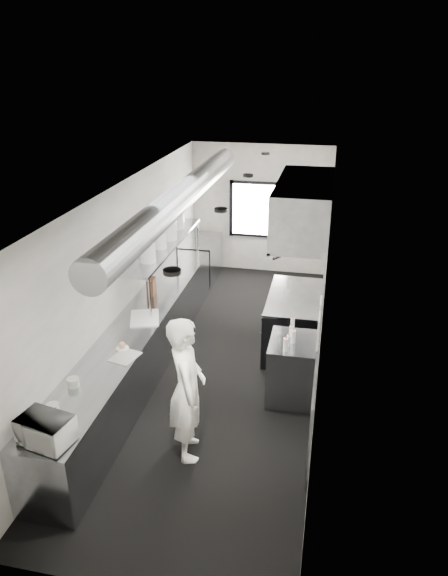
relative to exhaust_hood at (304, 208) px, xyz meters
The scene contains 35 objects.
floor 2.72m from the exhaust_hood, 147.45° to the right, with size 3.00×8.00×0.01m, color black.
ceiling 1.36m from the exhaust_hood, 147.45° to the right, with size 3.00×8.00×0.01m, color silver.
wall_back 3.62m from the exhaust_hood, 108.38° to the left, with size 3.00×0.02×2.80m, color silver.
wall_front 4.93m from the exhaust_hood, 103.13° to the right, with size 3.00×0.02×2.80m, color silver.
wall_left 2.87m from the exhaust_hood, 164.91° to the right, with size 0.02×8.00×2.80m, color silver.
wall_right 1.28m from the exhaust_hood, 60.05° to the right, with size 0.02×8.00×2.80m, color silver.
wall_cladding 1.92m from the exhaust_hood, 46.22° to the right, with size 0.03×5.50×1.10m, color gray.
hvac_duct 1.83m from the exhaust_hood, behind, with size 0.40×0.40×6.40m, color gray.
service_window 3.58m from the exhaust_hood, 108.57° to the left, with size 1.36×0.05×1.25m.
exhaust_hood is the anchor object (origin of this frame).
prep_counter 3.20m from the exhaust_hood, 151.89° to the right, with size 0.70×6.00×0.90m, color gray.
pass_shelf 2.46m from the exhaust_hood, behind, with size 0.45×3.00×0.68m.
range 1.92m from the exhaust_hood, behind, with size 0.88×1.60×0.94m.
bottle_station 2.39m from the exhaust_hood, 87.82° to the right, with size 0.65×0.80×0.90m, color gray.
far_work_table 3.88m from the exhaust_hood, 131.94° to the left, with size 0.70×1.20×0.90m, color gray.
notice_sheet_a 2.09m from the exhaust_hood, 78.88° to the right, with size 0.02×0.28×0.38m, color silver.
notice_sheet_b 2.43m from the exhaust_hood, 80.58° to the right, with size 0.02×0.28×0.38m, color silver.
line_cook 3.34m from the exhaust_hood, 110.96° to the right, with size 0.67×0.44×1.83m, color white.
microwave 4.72m from the exhaust_hood, 119.24° to the right, with size 0.49×0.37×0.29m, color silver.
deli_tub_a 4.47m from the exhaust_hood, 124.42° to the right, with size 0.14×0.14×0.10m, color beige.
deli_tub_b 4.10m from the exhaust_hood, 128.75° to the right, with size 0.14×0.14×0.10m, color beige.
newspaper 3.39m from the exhaust_hood, 132.24° to the right, with size 0.29×0.37×0.01m, color beige.
small_plate 3.34m from the exhaust_hood, 136.25° to the right, with size 0.18×0.18×0.01m, color white.
pastry 3.32m from the exhaust_hood, 136.25° to the right, with size 0.09×0.09×0.09m, color tan.
cutting_board 2.88m from the exhaust_hood, 151.50° to the right, with size 0.41×0.55×0.02m, color silver.
knife_block 2.74m from the exhaust_hood, behind, with size 0.11×0.24×0.26m, color brown.
plate_stack_a 2.45m from the exhaust_hood, 165.70° to the right, with size 0.25×0.25×0.29m, color white.
plate_stack_b 2.39m from the exhaust_hood, behind, with size 0.22×0.22×0.28m, color white.
plate_stack_c 2.42m from the exhaust_hood, 167.39° to the left, with size 0.27×0.27×0.38m, color white.
plate_stack_d 2.65m from the exhaust_hood, 154.17° to the left, with size 0.25×0.25×0.39m, color white.
squeeze_bottle_a 2.18m from the exhaust_hood, 91.19° to the right, with size 0.06×0.06×0.19m, color silver.
squeeze_bottle_b 2.09m from the exhaust_hood, 90.29° to the right, with size 0.05×0.05×0.16m, color silver.
squeeze_bottle_c 2.01m from the exhaust_hood, 88.30° to the right, with size 0.06×0.06×0.19m, color silver.
squeeze_bottle_d 1.90m from the exhaust_hood, 89.91° to the right, with size 0.05×0.05×0.16m, color silver.
squeeze_bottle_e 1.75m from the exhaust_hood, 89.93° to the right, with size 0.06×0.06×0.17m, color silver.
Camera 1 is at (1.50, -7.00, 4.48)m, focal length 32.75 mm.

